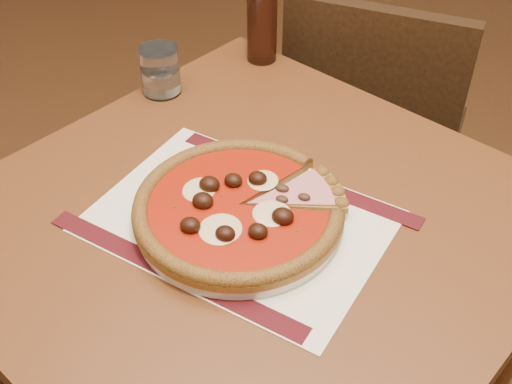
% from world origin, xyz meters
% --- Properties ---
extents(table, '(1.04, 1.04, 0.75)m').
position_xyz_m(table, '(-0.45, -0.44, 0.65)').
color(table, brown).
rests_on(table, ground).
extents(chair_far, '(0.42, 0.42, 0.85)m').
position_xyz_m(chair_far, '(-0.37, 0.21, 0.49)').
color(chair_far, black).
rests_on(chair_far, ground).
extents(placemat, '(0.47, 0.37, 0.00)m').
position_xyz_m(placemat, '(-0.46, -0.46, 0.75)').
color(placemat, silver).
rests_on(placemat, table).
extents(plate, '(0.30, 0.30, 0.02)m').
position_xyz_m(plate, '(-0.46, -0.46, 0.76)').
color(plate, white).
rests_on(plate, placemat).
extents(pizza, '(0.31, 0.31, 0.04)m').
position_xyz_m(pizza, '(-0.46, -0.46, 0.78)').
color(pizza, '#AC7429').
rests_on(pizza, plate).
extents(ham_slice, '(0.14, 0.13, 0.02)m').
position_xyz_m(ham_slice, '(-0.38, -0.39, 0.78)').
color(ham_slice, '#AC7429').
rests_on(ham_slice, plate).
extents(water_glass, '(0.09, 0.09, 0.09)m').
position_xyz_m(water_glass, '(-0.73, -0.18, 0.80)').
color(water_glass, white).
rests_on(water_glass, table).
extents(bottle, '(0.06, 0.06, 0.20)m').
position_xyz_m(bottle, '(-0.59, 0.00, 0.83)').
color(bottle, '#37170D').
rests_on(bottle, table).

